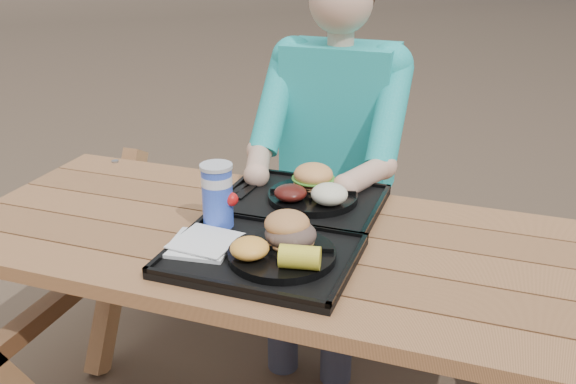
% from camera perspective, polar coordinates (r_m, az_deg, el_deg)
% --- Properties ---
extents(picnic_table, '(1.80, 1.49, 0.75)m').
position_cam_1_polar(picnic_table, '(1.88, 0.00, -14.31)').
color(picnic_table, '#999999').
rests_on(picnic_table, ground).
extents(tray_near, '(0.45, 0.35, 0.02)m').
position_cam_1_polar(tray_near, '(1.57, -2.37, -5.80)').
color(tray_near, black).
rests_on(tray_near, picnic_table).
extents(tray_far, '(0.45, 0.35, 0.02)m').
position_cam_1_polar(tray_far, '(1.86, 1.24, -0.97)').
color(tray_far, black).
rests_on(tray_far, picnic_table).
extents(plate_near, '(0.26, 0.26, 0.02)m').
position_cam_1_polar(plate_near, '(1.54, -0.54, -5.57)').
color(plate_near, black).
rests_on(plate_near, tray_near).
extents(plate_far, '(0.26, 0.26, 0.02)m').
position_cam_1_polar(plate_far, '(1.85, 2.22, -0.41)').
color(plate_far, black).
rests_on(plate_far, tray_far).
extents(napkin_stack, '(0.17, 0.17, 0.02)m').
position_cam_1_polar(napkin_stack, '(1.60, -7.78, -4.56)').
color(napkin_stack, white).
rests_on(napkin_stack, tray_near).
extents(soda_cup, '(0.08, 0.08, 0.16)m').
position_cam_1_polar(soda_cup, '(1.68, -6.29, -0.46)').
color(soda_cup, blue).
rests_on(soda_cup, tray_near).
extents(condiment_bbq, '(0.05, 0.05, 0.03)m').
position_cam_1_polar(condiment_bbq, '(1.65, -0.77, -3.23)').
color(condiment_bbq, black).
rests_on(condiment_bbq, tray_near).
extents(condiment_mustard, '(0.05, 0.05, 0.03)m').
position_cam_1_polar(condiment_mustard, '(1.64, 0.82, -3.43)').
color(condiment_mustard, yellow).
rests_on(condiment_mustard, tray_near).
extents(sandwich, '(0.12, 0.12, 0.12)m').
position_cam_1_polar(sandwich, '(1.54, 0.24, -2.57)').
color(sandwich, '#C68046').
rests_on(sandwich, plate_near).
extents(mac_cheese, '(0.09, 0.09, 0.05)m').
position_cam_1_polar(mac_cheese, '(1.50, -3.44, -5.02)').
color(mac_cheese, '#FFB443').
rests_on(mac_cheese, plate_near).
extents(corn_cob, '(0.11, 0.11, 0.05)m').
position_cam_1_polar(corn_cob, '(1.45, 1.05, -5.80)').
color(corn_cob, yellow).
rests_on(corn_cob, plate_near).
extents(cutlery_far, '(0.04, 0.17, 0.01)m').
position_cam_1_polar(cutlery_far, '(1.93, -3.46, 0.33)').
color(cutlery_far, black).
rests_on(cutlery_far, tray_far).
extents(burger, '(0.12, 0.12, 0.11)m').
position_cam_1_polar(burger, '(1.88, 2.28, 2.00)').
color(burger, '#ED9A53').
rests_on(burger, plate_far).
extents(baked_beans, '(0.09, 0.09, 0.04)m').
position_cam_1_polar(baked_beans, '(1.80, 0.23, -0.07)').
color(baked_beans, '#4C130F').
rests_on(baked_beans, plate_far).
extents(potato_salad, '(0.10, 0.10, 0.06)m').
position_cam_1_polar(potato_salad, '(1.77, 3.70, -0.18)').
color(potato_salad, white).
rests_on(potato_salad, plate_far).
extents(diner, '(0.48, 0.84, 1.28)m').
position_cam_1_polar(diner, '(2.35, 4.31, 1.09)').
color(diner, '#1A9DB7').
rests_on(diner, ground).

